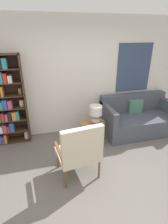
{
  "coord_description": "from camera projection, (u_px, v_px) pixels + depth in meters",
  "views": [
    {
      "loc": [
        -0.86,
        -1.94,
        2.32
      ],
      "look_at": [
        -0.08,
        1.09,
        0.9
      ],
      "focal_mm": 28.0,
      "sensor_mm": 36.0,
      "label": 1
    }
  ],
  "objects": [
    {
      "name": "ground_plane",
      "position": [
        105.0,
        188.0,
        2.87
      ],
      "size": [
        14.0,
        14.0,
        0.0
      ],
      "primitive_type": "plane",
      "color": "#66605B"
    },
    {
      "name": "wall_back",
      "position": [
        78.0,
        78.0,
        4.1
      ],
      "size": [
        6.4,
        0.08,
        2.7
      ],
      "color": "silver",
      "rests_on": "ground_plane"
    },
    {
      "name": "bookshelf",
      "position": [
        5.0,
        101.0,
        3.71
      ],
      "size": [
        0.71,
        0.3,
        1.96
      ],
      "color": "#422B1E",
      "rests_on": "ground_plane"
    },
    {
      "name": "armchair",
      "position": [
        80.0,
        150.0,
        2.84
      ],
      "size": [
        0.75,
        0.68,
        1.05
      ],
      "color": "brown",
      "rests_on": "ground_plane"
    },
    {
      "name": "couch",
      "position": [
        137.0,
        119.0,
        4.43
      ],
      "size": [
        1.75,
        0.91,
        0.91
      ],
      "color": "#474C56",
      "rests_on": "ground_plane"
    },
    {
      "name": "side_table",
      "position": [
        92.0,
        124.0,
        3.87
      ],
      "size": [
        0.55,
        0.55,
        0.53
      ],
      "color": "#99704C",
      "rests_on": "ground_plane"
    },
    {
      "name": "table_lamp",
      "position": [
        96.0,
        113.0,
        3.71
      ],
      "size": [
        0.27,
        0.27,
        0.4
      ],
      "color": "#A59E93",
      "rests_on": "side_table"
    }
  ]
}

